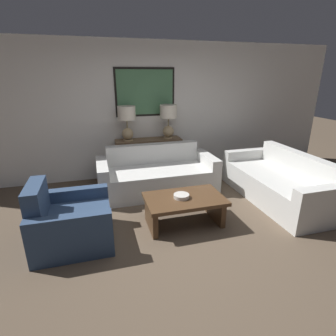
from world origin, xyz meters
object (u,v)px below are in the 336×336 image
at_px(coffee_table, 184,205).
at_px(armchair_near_back_wall, 70,223).
at_px(table_lamp_left, 127,119).
at_px(decorative_bowl, 181,196).
at_px(table_lamp_right, 168,117).
at_px(couch_by_back_wall, 157,176).
at_px(console_table, 149,159).
at_px(couch_by_side, 279,184).

distance_m(coffee_table, armchair_near_back_wall, 1.52).
distance_m(table_lamp_left, decorative_bowl, 2.12).
height_order(table_lamp_right, couch_by_back_wall, table_lamp_right).
bearing_deg(armchair_near_back_wall, decorative_bowl, 0.79).
xyz_separation_m(console_table, armchair_near_back_wall, (-1.42, -1.93, -0.13)).
relative_size(table_lamp_right, couch_by_side, 0.32).
xyz_separation_m(table_lamp_left, coffee_table, (0.51, -1.91, -0.92)).
xyz_separation_m(console_table, decorative_bowl, (0.05, -1.91, 0.04)).
height_order(table_lamp_right, armchair_near_back_wall, table_lamp_right).
bearing_deg(armchair_near_back_wall, couch_by_side, 5.95).
bearing_deg(armchair_near_back_wall, couch_by_back_wall, 41.60).
bearing_deg(couch_by_side, coffee_table, -169.82).
distance_m(console_table, couch_by_side, 2.48).
relative_size(couch_by_back_wall, armchair_near_back_wall, 2.26).
distance_m(couch_by_back_wall, couch_by_side, 2.11).
xyz_separation_m(table_lamp_left, couch_by_back_wall, (0.41, -0.67, -0.94)).
relative_size(couch_by_side, armchair_near_back_wall, 2.26).
bearing_deg(table_lamp_left, coffee_table, -75.08).
xyz_separation_m(couch_by_back_wall, armchair_near_back_wall, (-1.42, -1.26, -0.00)).
distance_m(table_lamp_right, couch_by_side, 2.37).
bearing_deg(coffee_table, armchair_near_back_wall, -179.15).
bearing_deg(couch_by_back_wall, table_lamp_right, 58.74).
height_order(couch_by_back_wall, armchair_near_back_wall, armchair_near_back_wall).
distance_m(console_table, table_lamp_left, 0.92).
height_order(console_table, couch_by_side, console_table).
height_order(console_table, decorative_bowl, console_table).
bearing_deg(table_lamp_right, couch_by_side, -46.80).
height_order(couch_by_back_wall, decorative_bowl, couch_by_back_wall).
relative_size(decorative_bowl, armchair_near_back_wall, 0.23).
distance_m(table_lamp_left, couch_by_side, 2.96).
relative_size(couch_by_side, coffee_table, 1.92).
bearing_deg(couch_by_side, table_lamp_right, 133.20).
bearing_deg(couch_by_back_wall, couch_by_side, -25.67).
xyz_separation_m(console_table, couch_by_back_wall, (0.00, -0.67, -0.12)).
bearing_deg(table_lamp_right, armchair_near_back_wall, -133.39).
height_order(couch_by_back_wall, coffee_table, couch_by_back_wall).
bearing_deg(couch_by_back_wall, table_lamp_left, 121.26).
distance_m(table_lamp_right, decorative_bowl, 2.10).
relative_size(coffee_table, armchair_near_back_wall, 1.18).
bearing_deg(coffee_table, table_lamp_left, 104.92).
relative_size(table_lamp_left, couch_by_back_wall, 0.32).
distance_m(couch_by_side, coffee_table, 1.83).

